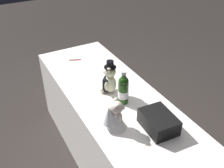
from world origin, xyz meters
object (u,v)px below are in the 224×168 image
Objects in this scene: teddy_bear_bride at (115,116)px; signing_pen at (75,60)px; champagne_bottle at (123,90)px; gift_case_black at (158,122)px; teddy_bear_groom at (109,80)px.

signing_pen is at bearing -6.74° from teddy_bear_bride.
teddy_bear_bride is at bearing 137.55° from champagne_bottle.
gift_case_black is at bearing -120.12° from teddy_bear_bride.
teddy_bear_groom is 1.03× the size of champagne_bottle.
signing_pen is (0.87, 0.08, -0.12)m from champagne_bottle.
teddy_bear_groom is 0.19m from champagne_bottle.
teddy_bear_groom is 0.59m from gift_case_black.
teddy_bear_bride is 1.89× the size of signing_pen.
signing_pen is at bearing 5.17° from champagne_bottle.
teddy_bear_groom is at bearing -23.50° from teddy_bear_bride.
teddy_bear_bride reaches higher than gift_case_black.
teddy_bear_groom is 0.46m from teddy_bear_bride.
gift_case_black is (-0.58, -0.09, -0.06)m from teddy_bear_groom.
teddy_bear_groom reaches higher than teddy_bear_bride.
champagne_bottle is (-0.19, -0.03, 0.01)m from teddy_bear_groom.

